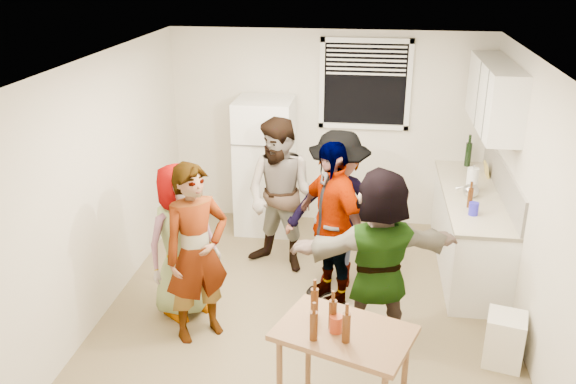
# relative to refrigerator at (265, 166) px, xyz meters

# --- Properties ---
(room) EXTENTS (4.00, 4.50, 2.50)m
(room) POSITION_rel_refrigerator_xyz_m (0.75, -1.88, -0.85)
(room) COLOR silver
(room) RESTS_ON ground
(window) EXTENTS (1.12, 0.10, 1.06)m
(window) POSITION_rel_refrigerator_xyz_m (1.20, 0.33, 1.00)
(window) COLOR white
(window) RESTS_ON room
(refrigerator) EXTENTS (0.70, 0.70, 1.70)m
(refrigerator) POSITION_rel_refrigerator_xyz_m (0.00, 0.00, 0.00)
(refrigerator) COLOR white
(refrigerator) RESTS_ON ground
(counter_lower) EXTENTS (0.60, 2.20, 0.86)m
(counter_lower) POSITION_rel_refrigerator_xyz_m (2.45, -0.73, -0.42)
(counter_lower) COLOR white
(counter_lower) RESTS_ON ground
(countertop) EXTENTS (0.64, 2.22, 0.04)m
(countertop) POSITION_rel_refrigerator_xyz_m (2.45, -0.73, 0.03)
(countertop) COLOR beige
(countertop) RESTS_ON counter_lower
(backsplash) EXTENTS (0.03, 2.20, 0.36)m
(backsplash) POSITION_rel_refrigerator_xyz_m (2.74, -0.73, 0.23)
(backsplash) COLOR beige
(backsplash) RESTS_ON countertop
(upper_cabinets) EXTENTS (0.34, 1.60, 0.70)m
(upper_cabinets) POSITION_rel_refrigerator_xyz_m (2.58, -0.53, 1.10)
(upper_cabinets) COLOR white
(upper_cabinets) RESTS_ON room
(kettle) EXTENTS (0.26, 0.23, 0.19)m
(kettle) POSITION_rel_refrigerator_xyz_m (2.40, -0.85, 0.05)
(kettle) COLOR silver
(kettle) RESTS_ON countertop
(paper_towel) EXTENTS (0.13, 0.13, 0.27)m
(paper_towel) POSITION_rel_refrigerator_xyz_m (2.43, -0.68, 0.05)
(paper_towel) COLOR white
(paper_towel) RESTS_ON countertop
(wine_bottle) EXTENTS (0.07, 0.07, 0.29)m
(wine_bottle) POSITION_rel_refrigerator_xyz_m (2.50, 0.20, 0.05)
(wine_bottle) COLOR black
(wine_bottle) RESTS_ON countertop
(beer_bottle_counter) EXTENTS (0.05, 0.05, 0.21)m
(beer_bottle_counter) POSITION_rel_refrigerator_xyz_m (2.35, -1.14, 0.05)
(beer_bottle_counter) COLOR #47230C
(beer_bottle_counter) RESTS_ON countertop
(blue_cup) EXTENTS (0.10, 0.10, 0.13)m
(blue_cup) POSITION_rel_refrigerator_xyz_m (2.36, -1.33, 0.05)
(blue_cup) COLOR #2621CA
(blue_cup) RESTS_ON countertop
(picture_frame) EXTENTS (0.02, 0.20, 0.16)m
(picture_frame) POSITION_rel_refrigerator_xyz_m (2.67, -0.15, 0.13)
(picture_frame) COLOR gold
(picture_frame) RESTS_ON countertop
(trash_bin) EXTENTS (0.39, 0.39, 0.47)m
(trash_bin) POSITION_rel_refrigerator_xyz_m (2.54, -2.50, -0.60)
(trash_bin) COLOR white
(trash_bin) RESTS_ON ground
(beer_bottle_table) EXTENTS (0.06, 0.06, 0.22)m
(beer_bottle_table) POSITION_rel_refrigerator_xyz_m (0.97, -3.53, -0.04)
(beer_bottle_table) COLOR #47230C
(beer_bottle_table) RESTS_ON serving_table
(red_cup) EXTENTS (0.10, 0.10, 0.13)m
(red_cup) POSITION_rel_refrigerator_xyz_m (1.12, -3.41, -0.04)
(red_cup) COLOR #9B3215
(red_cup) RESTS_ON serving_table
(guest_grey) EXTENTS (1.69, 1.58, 0.50)m
(guest_grey) POSITION_rel_refrigerator_xyz_m (-0.45, -2.07, -0.85)
(guest_grey) COLOR gray
(guest_grey) RESTS_ON ground
(guest_stripe) EXTENTS (1.57, 1.70, 0.41)m
(guest_stripe) POSITION_rel_refrigerator_xyz_m (-0.20, -2.44, -0.85)
(guest_stripe) COLOR #141933
(guest_stripe) RESTS_ON ground
(guest_back_left) EXTENTS (1.42, 1.93, 0.66)m
(guest_back_left) POSITION_rel_refrigerator_xyz_m (0.36, -1.03, -0.85)
(guest_back_left) COLOR brown
(guest_back_left) RESTS_ON ground
(guest_back_right) EXTENTS (1.27, 1.81, 0.64)m
(guest_back_right) POSITION_rel_refrigerator_xyz_m (1.00, -1.30, -0.85)
(guest_back_right) COLOR #434348
(guest_back_right) RESTS_ON ground
(guest_black) EXTENTS (1.96, 1.87, 0.42)m
(guest_black) POSITION_rel_refrigerator_xyz_m (0.96, -1.66, -0.85)
(guest_black) COLOR black
(guest_black) RESTS_ON ground
(guest_orange) EXTENTS (1.96, 2.04, 0.50)m
(guest_orange) POSITION_rel_refrigerator_xyz_m (1.43, -2.28, -0.85)
(guest_orange) COLOR #E59E51
(guest_orange) RESTS_ON ground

